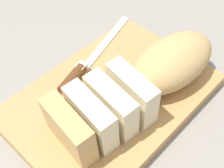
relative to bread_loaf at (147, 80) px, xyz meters
The scene contains 8 objects.
ground_plane 0.09m from the bread_loaf, 47.91° to the right, with size 3.00×3.00×0.00m, color gray.
cutting_board 0.08m from the bread_loaf, 47.91° to the right, with size 0.38×0.26×0.03m, color tan.
bread_loaf is the anchor object (origin of this frame).
bread_knife 0.14m from the bread_loaf, 69.94° to the right, with size 0.26×0.09×0.02m.
crumb_near_knife 0.08m from the bread_loaf, 18.66° to the right, with size 0.01×0.01×0.01m, color #996633.
crumb_near_loaf 0.04m from the bread_loaf, 150.79° to the right, with size 0.00×0.00×0.00m, color #996633.
crumb_stray_left 0.12m from the bread_loaf, 78.83° to the right, with size 0.01×0.01×0.01m, color #996633.
crumb_stray_right 0.10m from the bread_loaf, ahead, with size 0.01×0.01×0.01m, color #996633.
Camera 1 is at (0.26, 0.24, 0.47)m, focal length 48.81 mm.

